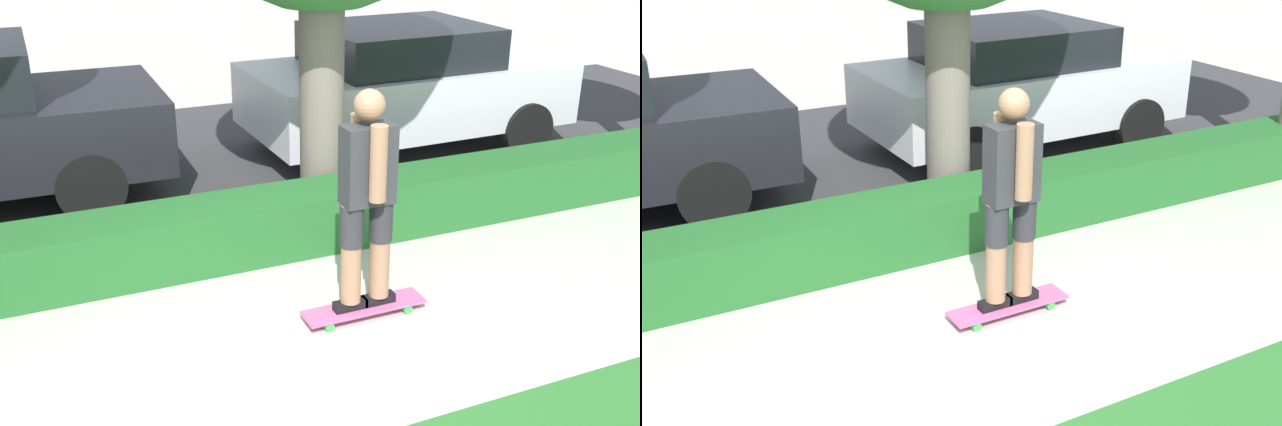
{
  "view_description": "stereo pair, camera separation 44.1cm",
  "coord_description": "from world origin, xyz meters",
  "views": [
    {
      "loc": [
        -1.89,
        -4.15,
        2.98
      ],
      "look_at": [
        0.15,
        0.6,
        0.76
      ],
      "focal_mm": 42.0,
      "sensor_mm": 36.0,
      "label": 1
    },
    {
      "loc": [
        -2.29,
        -3.96,
        2.98
      ],
      "look_at": [
        0.15,
        0.6,
        0.76
      ],
      "focal_mm": 42.0,
      "sensor_mm": 36.0,
      "label": 2
    }
  ],
  "objects": [
    {
      "name": "hedge_row",
      "position": [
        0.0,
        1.6,
        0.27
      ],
      "size": [
        16.88,
        0.6,
        0.54
      ],
      "color": "#236028",
      "rests_on": "ground_plane"
    },
    {
      "name": "skater_person",
      "position": [
        0.37,
        0.26,
        0.98
      ],
      "size": [
        0.5,
        0.43,
        1.67
      ],
      "color": "black",
      "rests_on": "skateboard"
    },
    {
      "name": "skateboard",
      "position": [
        0.37,
        0.26,
        0.07
      ],
      "size": [
        0.96,
        0.24,
        0.09
      ],
      "color": "#DB5B93",
      "rests_on": "ground_plane"
    },
    {
      "name": "street_asphalt",
      "position": [
        0.0,
        4.2,
        0.0
      ],
      "size": [
        16.88,
        5.0,
        0.01
      ],
      "color": "#38383A",
      "rests_on": "ground_plane"
    },
    {
      "name": "ground_plane",
      "position": [
        0.0,
        0.0,
        0.0
      ],
      "size": [
        60.0,
        60.0,
        0.0
      ],
      "primitive_type": "plane",
      "color": "#BCB7AD"
    },
    {
      "name": "parked_car_middle",
      "position": [
        2.63,
        3.78,
        0.81
      ],
      "size": [
        3.9,
        1.98,
        1.53
      ],
      "rotation": [
        0.0,
        0.0,
        0.02
      ],
      "color": "silver",
      "rests_on": "ground_plane"
    }
  ]
}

